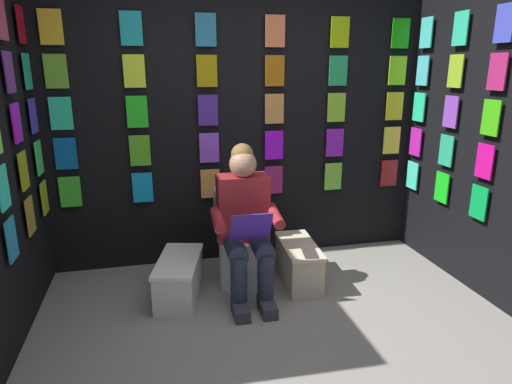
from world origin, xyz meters
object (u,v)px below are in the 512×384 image
Objects in this scene: person_reading at (245,222)px; comic_longbox_far at (179,278)px; toilet at (241,244)px; comic_longbox_near at (299,263)px.

person_reading is 0.68m from comic_longbox_far.
person_reading is at bearing 90.20° from toilet.
person_reading is at bearing -172.48° from comic_longbox_far.
person_reading is 1.70× the size of comic_longbox_far.
person_reading reaches higher than comic_longbox_near.
comic_longbox_far is (0.52, -0.06, -0.44)m from person_reading.
comic_longbox_far is (0.99, 0.03, -0.01)m from comic_longbox_near.
person_reading reaches higher than toilet.
toilet is 0.58m from comic_longbox_far.
toilet is 0.35m from person_reading.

